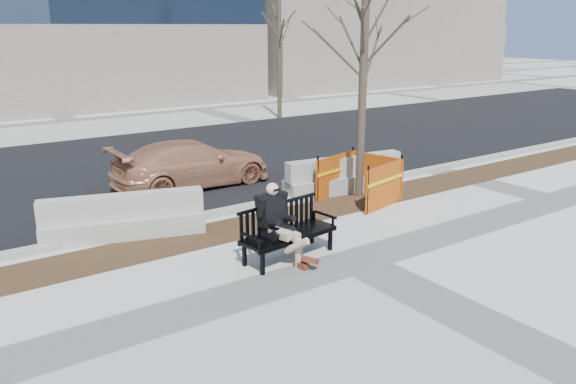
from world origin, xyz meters
name	(u,v)px	position (x,y,z in m)	size (l,w,h in m)	color
ground	(354,261)	(0.00, 0.00, 0.00)	(120.00, 120.00, 0.00)	beige
mulch_strip	(273,220)	(0.00, 2.60, 0.00)	(40.00, 1.20, 0.02)	#47301C
asphalt_street	(158,164)	(0.00, 8.80, 0.00)	(60.00, 10.40, 0.01)	black
curb	(249,206)	(0.00, 3.55, 0.06)	(60.00, 0.25, 0.12)	#9E9B93
bench	(289,258)	(-0.86, 0.77, 0.00)	(1.84, 0.66, 0.98)	black
seated_man	(277,260)	(-1.11, 0.78, 0.00)	(0.59, 0.99, 1.39)	black
tree_fence	(359,201)	(2.39, 2.58, 0.00)	(2.19, 2.19, 5.48)	#DE5B14
sedan	(193,186)	(-0.20, 6.00, 0.00)	(1.65, 4.05, 1.18)	#BC7A58
jersey_barrier_left	(125,237)	(-2.89, 3.41, 0.00)	(3.05, 0.61, 0.87)	#A3A199
jersey_barrier_right	(344,192)	(2.63, 3.40, 0.00)	(3.12, 0.62, 0.89)	#9B9891
far_tree_right	(280,118)	(7.90, 14.06, 0.00)	(2.14, 2.14, 5.79)	#4C4131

